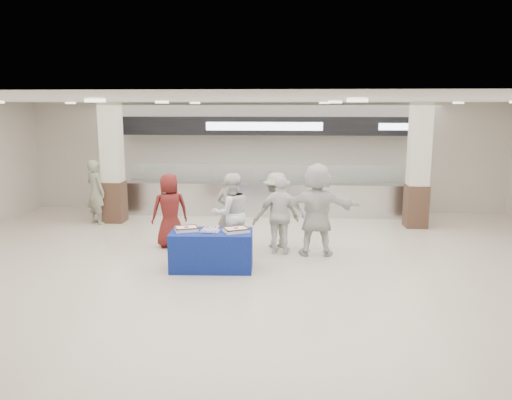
# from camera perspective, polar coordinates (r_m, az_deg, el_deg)

# --- Properties ---
(ground) EXTENTS (14.00, 14.00, 0.00)m
(ground) POSITION_cam_1_polar(r_m,az_deg,el_deg) (9.30, -0.92, -8.81)
(ground) COLOR beige
(ground) RESTS_ON ground
(serving_line) EXTENTS (8.70, 0.85, 2.80)m
(serving_line) POSITION_cam_1_polar(r_m,az_deg,el_deg) (14.28, 1.00, 2.89)
(serving_line) COLOR silver
(serving_line) RESTS_ON ground
(column_left) EXTENTS (0.55, 0.55, 3.20)m
(column_left) POSITION_cam_1_polar(r_m,az_deg,el_deg) (13.87, -16.07, 3.79)
(column_left) COLOR #3D261C
(column_left) RESTS_ON ground
(column_right) EXTENTS (0.55, 0.55, 3.20)m
(column_right) POSITION_cam_1_polar(r_m,az_deg,el_deg) (13.41, 18.05, 3.45)
(column_right) COLOR #3D261C
(column_right) RESTS_ON ground
(display_table) EXTENTS (1.58, 0.85, 0.75)m
(display_table) POSITION_cam_1_polar(r_m,az_deg,el_deg) (9.67, -5.08, -5.74)
(display_table) COLOR navy
(display_table) RESTS_ON ground
(sheet_cake_left) EXTENTS (0.51, 0.46, 0.09)m
(sheet_cake_left) POSITION_cam_1_polar(r_m,az_deg,el_deg) (9.66, -7.95, -3.23)
(sheet_cake_left) COLOR white
(sheet_cake_left) RESTS_ON display_table
(sheet_cake_right) EXTENTS (0.55, 0.50, 0.09)m
(sheet_cake_right) POSITION_cam_1_polar(r_m,az_deg,el_deg) (9.49, -2.30, -3.38)
(sheet_cake_right) COLOR white
(sheet_cake_right) RESTS_ON display_table
(cupcake_tray) EXTENTS (0.40, 0.31, 0.06)m
(cupcake_tray) POSITION_cam_1_polar(r_m,az_deg,el_deg) (9.55, -5.29, -3.43)
(cupcake_tray) COLOR #B5B5BA
(cupcake_tray) RESTS_ON display_table
(civilian_maroon) EXTENTS (0.95, 0.81, 1.65)m
(civilian_maroon) POSITION_cam_1_polar(r_m,az_deg,el_deg) (11.21, -9.82, -1.17)
(civilian_maroon) COLOR maroon
(civilian_maroon) RESTS_ON ground
(soldier_a) EXTENTS (0.68, 0.51, 1.68)m
(soldier_a) POSITION_cam_1_polar(r_m,az_deg,el_deg) (10.86, -2.93, -1.33)
(soldier_a) COLOR gray
(soldier_a) RESTS_ON ground
(chef_tall) EXTENTS (1.04, 0.94, 1.73)m
(chef_tall) POSITION_cam_1_polar(r_m,az_deg,el_deg) (10.56, -2.85, -1.56)
(chef_tall) COLOR white
(chef_tall) RESTS_ON ground
(chef_short) EXTENTS (1.03, 0.57, 1.66)m
(chef_short) POSITION_cam_1_polar(r_m,az_deg,el_deg) (10.53, 2.89, -1.77)
(chef_short) COLOR white
(chef_short) RESTS_ON ground
(soldier_b) EXTENTS (1.23, 0.96, 1.67)m
(soldier_b) POSITION_cam_1_polar(r_m,az_deg,el_deg) (11.01, 2.35, -1.19)
(soldier_b) COLOR gray
(soldier_b) RESTS_ON ground
(civilian_white) EXTENTS (1.82, 0.59, 1.96)m
(civilian_white) POSITION_cam_1_polar(r_m,az_deg,el_deg) (10.47, 6.96, -1.07)
(civilian_white) COLOR silver
(civilian_white) RESTS_ON ground
(soldier_bg) EXTENTS (0.75, 0.70, 1.72)m
(soldier_bg) POSITION_cam_1_polar(r_m,az_deg,el_deg) (13.86, -17.84, 0.88)
(soldier_bg) COLOR gray
(soldier_bg) RESTS_ON ground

